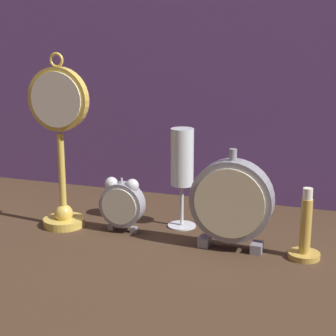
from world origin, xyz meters
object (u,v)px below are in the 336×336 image
(mantel_clock_silver, at_px, (231,202))
(champagne_flute, at_px, (182,164))
(brass_candlestick, at_px, (305,236))
(pocket_watch_on_stand, at_px, (60,143))
(alarm_clock_twin_bell, at_px, (122,202))

(mantel_clock_silver, xyz_separation_m, champagne_flute, (-0.12, 0.09, 0.04))
(brass_candlestick, bearing_deg, champagne_flute, 162.06)
(mantel_clock_silver, xyz_separation_m, brass_candlestick, (0.13, 0.00, -0.05))
(brass_candlestick, bearing_deg, pocket_watch_on_stand, 179.25)
(alarm_clock_twin_bell, bearing_deg, brass_candlestick, -2.54)
(alarm_clock_twin_bell, distance_m, brass_candlestick, 0.36)
(mantel_clock_silver, distance_m, champagne_flute, 0.15)
(champagne_flute, bearing_deg, mantel_clock_silver, -35.35)
(mantel_clock_silver, height_order, brass_candlestick, mantel_clock_silver)
(pocket_watch_on_stand, height_order, alarm_clock_twin_bell, pocket_watch_on_stand)
(pocket_watch_on_stand, xyz_separation_m, alarm_clock_twin_bell, (0.13, 0.01, -0.11))
(pocket_watch_on_stand, height_order, mantel_clock_silver, pocket_watch_on_stand)
(pocket_watch_on_stand, bearing_deg, mantel_clock_silver, -1.66)
(alarm_clock_twin_bell, distance_m, champagne_flute, 0.14)
(pocket_watch_on_stand, relative_size, champagne_flute, 1.72)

